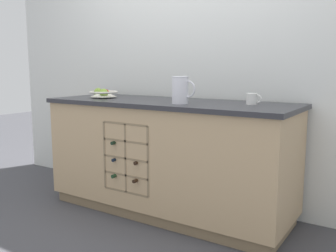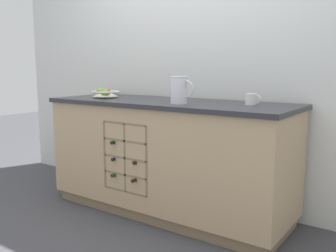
{
  "view_description": "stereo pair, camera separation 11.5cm",
  "coord_description": "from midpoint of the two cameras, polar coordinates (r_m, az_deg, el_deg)",
  "views": [
    {
      "loc": [
        1.6,
        -2.47,
        1.17
      ],
      "look_at": [
        0.0,
        0.0,
        0.71
      ],
      "focal_mm": 40.0,
      "sensor_mm": 36.0,
      "label": 1
    },
    {
      "loc": [
        1.7,
        -2.41,
        1.17
      ],
      "look_at": [
        0.0,
        0.0,
        0.71
      ],
      "focal_mm": 40.0,
      "sensor_mm": 36.0,
      "label": 2
    }
  ],
  "objects": [
    {
      "name": "white_pitcher",
      "position": [
        2.71,
        0.71,
        5.59
      ],
      "size": [
        0.19,
        0.12,
        0.2
      ],
      "color": "white",
      "rests_on": "kitchen_island"
    },
    {
      "name": "ground_plane",
      "position": [
        3.17,
        -1.06,
        -12.84
      ],
      "size": [
        14.0,
        14.0,
        0.0
      ],
      "primitive_type": "plane",
      "color": "#424247"
    },
    {
      "name": "kitchen_island",
      "position": [
        3.03,
        -1.15,
        -4.68
      ],
      "size": [
        2.02,
        0.73,
        0.91
      ],
      "color": "#8B7354",
      "rests_on": "ground_plane"
    },
    {
      "name": "back_wall",
      "position": [
        3.29,
        2.91,
        10.63
      ],
      "size": [
        4.4,
        0.06,
        2.55
      ],
      "primitive_type": "cube",
      "color": "silver",
      "rests_on": "ground_plane"
    },
    {
      "name": "fruit_bowl",
      "position": [
        3.33,
        -10.83,
        4.92
      ],
      "size": [
        0.25,
        0.25,
        0.08
      ],
      "color": "silver",
      "rests_on": "kitchen_island"
    },
    {
      "name": "ceramic_mug",
      "position": [
        2.72,
        11.56,
        4.07
      ],
      "size": [
        0.11,
        0.08,
        0.08
      ],
      "color": "white",
      "rests_on": "kitchen_island"
    }
  ]
}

